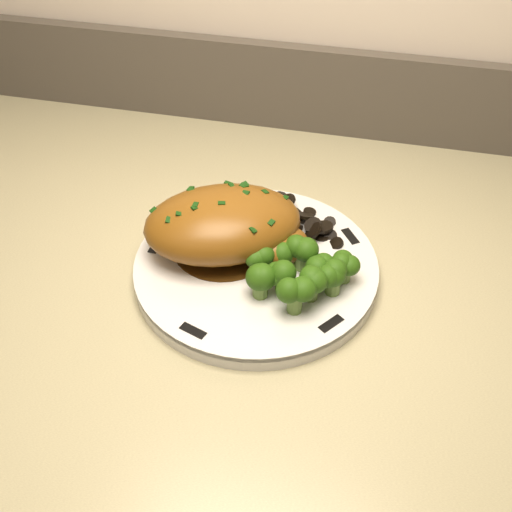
% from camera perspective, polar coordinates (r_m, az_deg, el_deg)
% --- Properties ---
extents(counter, '(1.94, 0.65, 0.96)m').
position_cam_1_polar(counter, '(1.04, -4.84, -17.99)').
color(counter, '#4D2F23').
rests_on(counter, ground).
extents(plate, '(0.33, 0.33, 0.02)m').
position_cam_1_polar(plate, '(0.69, 0.00, -1.15)').
color(plate, silver).
rests_on(plate, counter).
extents(rim_accent_0, '(0.03, 0.02, 0.00)m').
position_cam_1_polar(rim_accent_0, '(0.77, -0.57, 5.19)').
color(rim_accent_0, black).
rests_on(rim_accent_0, plate).
extents(rim_accent_1, '(0.01, 0.03, 0.00)m').
position_cam_1_polar(rim_accent_1, '(0.71, -8.88, 0.95)').
color(rim_accent_1, black).
rests_on(rim_accent_1, plate).
extents(rim_accent_2, '(0.03, 0.02, 0.00)m').
position_cam_1_polar(rim_accent_2, '(0.62, -5.62, -6.65)').
color(rim_accent_2, black).
rests_on(rim_accent_2, plate).
extents(rim_accent_3, '(0.02, 0.03, 0.00)m').
position_cam_1_polar(rim_accent_3, '(0.62, 6.69, -6.01)').
color(rim_accent_3, black).
rests_on(rim_accent_3, plate).
extents(rim_accent_4, '(0.02, 0.03, 0.00)m').
position_cam_1_polar(rim_accent_4, '(0.72, 8.37, 1.72)').
color(rim_accent_4, black).
rests_on(rim_accent_4, plate).
extents(gravy_pool, '(0.11, 0.11, 0.00)m').
position_cam_1_polar(gravy_pool, '(0.70, -2.89, 0.84)').
color(gravy_pool, '#3B220A').
rests_on(gravy_pool, plate).
extents(chicken_breast, '(0.20, 0.17, 0.07)m').
position_cam_1_polar(chicken_breast, '(0.68, -2.47, 2.66)').
color(chicken_breast, brown).
rests_on(chicken_breast, plate).
extents(mushroom_pile, '(0.09, 0.07, 0.02)m').
position_cam_1_polar(mushroom_pile, '(0.72, 4.10, 2.83)').
color(mushroom_pile, black).
rests_on(mushroom_pile, plate).
extents(broccoli_florets, '(0.11, 0.08, 0.04)m').
position_cam_1_polar(broccoli_florets, '(0.64, 3.82, -1.42)').
color(broccoli_florets, olive).
rests_on(broccoli_florets, plate).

